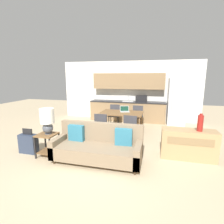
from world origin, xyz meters
TOP-DOWN VIEW (x-y plane):
  - ground_plane at (0.00, 0.00)m, footprint 20.00×20.00m
  - wall_back at (-0.00, 4.63)m, footprint 6.40×0.07m
  - kitchen_counter at (0.01, 4.33)m, footprint 3.40×0.65m
  - refrigerator at (2.09, 4.20)m, footprint 0.70×0.78m
  - dining_table at (0.11, 2.40)m, footprint 1.45×0.93m
  - couch at (-0.03, 0.23)m, footprint 2.08×0.80m
  - side_table at (-1.35, 0.14)m, footprint 0.46×0.46m
  - table_lamp at (-1.32, 0.17)m, footprint 0.35×0.35m
  - credenza at (2.08, 0.89)m, footprint 1.27×0.45m
  - vase at (2.29, 0.86)m, footprint 0.13×0.13m
  - dining_chair_far_left at (-0.36, 3.25)m, footprint 0.43×0.43m
  - dining_chair_far_right at (0.57, 3.21)m, footprint 0.44×0.44m
  - dining_chair_near_left at (-0.36, 1.58)m, footprint 0.43×0.43m
  - dining_chair_near_right at (0.56, 1.59)m, footprint 0.46×0.46m
  - laptop at (0.19, 2.56)m, footprint 0.38×0.34m
  - suitcase at (-1.96, 0.20)m, footprint 0.47×0.22m

SIDE VIEW (x-z plane):
  - ground_plane at x=0.00m, z-range 0.00..0.00m
  - suitcase at x=-1.96m, z-range -0.07..0.59m
  - couch at x=-0.03m, z-range -0.10..0.78m
  - credenza at x=2.08m, z-range 0.00..0.73m
  - side_table at x=-1.35m, z-range 0.10..0.69m
  - dining_chair_far_left at x=-0.36m, z-range 0.06..0.94m
  - dining_chair_far_right at x=0.57m, z-range 0.06..0.94m
  - dining_chair_near_left at x=-0.36m, z-range 0.06..0.94m
  - dining_chair_near_right at x=0.56m, z-range 0.06..0.94m
  - dining_table at x=0.11m, z-range 0.32..1.09m
  - laptop at x=0.19m, z-range 0.72..0.92m
  - kitchen_counter at x=0.01m, z-range -0.23..1.92m
  - vase at x=2.29m, z-range 0.72..1.14m
  - table_lamp at x=-1.32m, z-range 0.63..1.28m
  - refrigerator at x=2.09m, z-range 0.00..1.94m
  - wall_back at x=0.00m, z-range 0.00..2.70m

